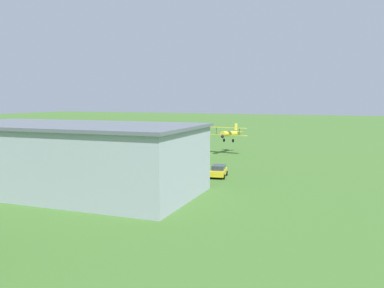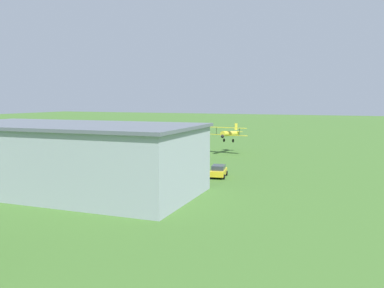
{
  "view_description": "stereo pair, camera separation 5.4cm",
  "coord_description": "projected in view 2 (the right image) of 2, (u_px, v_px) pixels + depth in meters",
  "views": [
    {
      "loc": [
        -29.08,
        71.55,
        10.44
      ],
      "look_at": [
        -3.09,
        9.24,
        2.9
      ],
      "focal_mm": 37.96,
      "sensor_mm": 36.0,
      "label": 1
    },
    {
      "loc": [
        -29.13,
        71.53,
        10.44
      ],
      "look_at": [
        -3.09,
        9.24,
        2.9
      ],
      "focal_mm": 37.96,
      "sensor_mm": 36.0,
      "label": 2
    }
  ],
  "objects": [
    {
      "name": "car_black",
      "position": [
        60.0,
        159.0,
        64.42
      ],
      "size": [
        2.48,
        4.8,
        1.7
      ],
      "color": "black",
      "rests_on": "ground_plane"
    },
    {
      "name": "hangar",
      "position": [
        69.0,
        157.0,
        45.81
      ],
      "size": [
        30.17,
        15.31,
        7.67
      ],
      "color": "#99A3AD",
      "rests_on": "ground_plane"
    },
    {
      "name": "biplane",
      "position": [
        229.0,
        133.0,
        77.39
      ],
      "size": [
        7.62,
        7.44,
        3.46
      ],
      "color": "yellow"
    },
    {
      "name": "car_yellow",
      "position": [
        219.0,
        171.0,
        54.3
      ],
      "size": [
        2.64,
        4.28,
        1.62
      ],
      "color": "gold",
      "rests_on": "ground_plane"
    },
    {
      "name": "person_crossing_taxiway",
      "position": [
        104.0,
        157.0,
        67.8
      ],
      "size": [
        0.54,
        0.54,
        1.64
      ],
      "color": "#72338C",
      "rests_on": "ground_plane"
    },
    {
      "name": "person_near_hangar_door",
      "position": [
        76.0,
        155.0,
        69.65
      ],
      "size": [
        0.43,
        0.43,
        1.75
      ],
      "color": "orange",
      "rests_on": "ground_plane"
    },
    {
      "name": "person_watching_takeoff",
      "position": [
        165.0,
        164.0,
        60.19
      ],
      "size": [
        0.54,
        0.54,
        1.76
      ],
      "color": "navy",
      "rests_on": "ground_plane"
    },
    {
      "name": "person_at_fence_line",
      "position": [
        129.0,
        162.0,
        61.95
      ],
      "size": [
        0.49,
        0.49,
        1.73
      ],
      "color": "#3F3F47",
      "rests_on": "ground_plane"
    },
    {
      "name": "ground_plane",
      "position": [
        196.0,
        153.0,
        77.91
      ],
      "size": [
        400.0,
        400.0,
        0.0
      ],
      "primitive_type": "plane",
      "color": "#3D6628"
    },
    {
      "name": "car_red",
      "position": [
        27.0,
        157.0,
        67.15
      ],
      "size": [
        2.18,
        4.6,
        1.55
      ],
      "color": "red",
      "rests_on": "ground_plane"
    }
  ]
}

